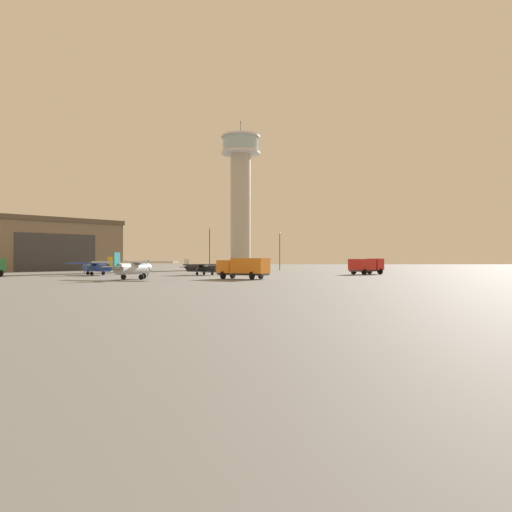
{
  "coord_description": "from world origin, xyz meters",
  "views": [
    {
      "loc": [
        3.3,
        -62.28,
        2.38
      ],
      "look_at": [
        4.76,
        21.04,
        3.09
      ],
      "focal_mm": 33.06,
      "sensor_mm": 36.0,
      "label": 1
    }
  ],
  "objects_px": {
    "airplane_blue": "(97,267)",
    "airplane_silver": "(133,267)",
    "truck_box_orange": "(244,267)",
    "truck_box_red": "(366,265)",
    "control_tower": "(241,189)",
    "airplane_black": "(201,268)",
    "light_post_west": "(210,245)",
    "car_blue": "(254,268)",
    "car_yellow": "(217,268)",
    "light_post_north": "(280,248)"
  },
  "relations": [
    {
      "from": "airplane_silver",
      "to": "light_post_west",
      "type": "bearing_deg",
      "value": 10.63
    },
    {
      "from": "airplane_blue",
      "to": "car_blue",
      "type": "relative_size",
      "value": 1.77
    },
    {
      "from": "airplane_black",
      "to": "truck_box_orange",
      "type": "distance_m",
      "value": 17.22
    },
    {
      "from": "airplane_black",
      "to": "truck_box_red",
      "type": "distance_m",
      "value": 27.08
    },
    {
      "from": "truck_box_red",
      "to": "airplane_blue",
      "type": "bearing_deg",
      "value": 150.38
    },
    {
      "from": "airplane_blue",
      "to": "truck_box_orange",
      "type": "bearing_deg",
      "value": -177.74
    },
    {
      "from": "airplane_silver",
      "to": "car_yellow",
      "type": "bearing_deg",
      "value": 3.35
    },
    {
      "from": "truck_box_orange",
      "to": "truck_box_red",
      "type": "height_order",
      "value": "truck_box_red"
    },
    {
      "from": "airplane_blue",
      "to": "airplane_silver",
      "type": "bearing_deg",
      "value": 156.18
    },
    {
      "from": "airplane_black",
      "to": "truck_box_orange",
      "type": "xyz_separation_m",
      "value": [
        6.9,
        -15.77,
        0.32
      ]
    },
    {
      "from": "airplane_black",
      "to": "light_post_west",
      "type": "bearing_deg",
      "value": 121.92
    },
    {
      "from": "airplane_blue",
      "to": "airplane_silver",
      "type": "distance_m",
      "value": 19.56
    },
    {
      "from": "truck_box_orange",
      "to": "airplane_black",
      "type": "bearing_deg",
      "value": -37.26
    },
    {
      "from": "car_yellow",
      "to": "light_post_west",
      "type": "xyz_separation_m",
      "value": [
        -2.89,
        17.5,
        5.11
      ]
    },
    {
      "from": "airplane_blue",
      "to": "light_post_west",
      "type": "xyz_separation_m",
      "value": [
        14.77,
        35.55,
        4.51
      ]
    },
    {
      "from": "truck_box_red",
      "to": "light_post_west",
      "type": "bearing_deg",
      "value": 97.66
    },
    {
      "from": "truck_box_orange",
      "to": "light_post_north",
      "type": "distance_m",
      "value": 52.68
    },
    {
      "from": "truck_box_red",
      "to": "light_post_west",
      "type": "xyz_separation_m",
      "value": [
        -28.48,
        32.69,
        4.33
      ]
    },
    {
      "from": "light_post_west",
      "to": "car_yellow",
      "type": "bearing_deg",
      "value": -80.63
    },
    {
      "from": "truck_box_orange",
      "to": "car_blue",
      "type": "distance_m",
      "value": 33.51
    },
    {
      "from": "airplane_black",
      "to": "truck_box_red",
      "type": "height_order",
      "value": "truck_box_red"
    },
    {
      "from": "airplane_black",
      "to": "light_post_west",
      "type": "distance_m",
      "value": 35.84
    },
    {
      "from": "control_tower",
      "to": "airplane_silver",
      "type": "bearing_deg",
      "value": -100.26
    },
    {
      "from": "control_tower",
      "to": "truck_box_red",
      "type": "xyz_separation_m",
      "value": [
        21.45,
        -46.88,
        -19.76
      ]
    },
    {
      "from": "airplane_silver",
      "to": "truck_box_red",
      "type": "relative_size",
      "value": 1.74
    },
    {
      "from": "control_tower",
      "to": "airplane_black",
      "type": "xyz_separation_m",
      "value": [
        -5.48,
        -49.7,
        -20.09
      ]
    },
    {
      "from": "car_yellow",
      "to": "airplane_black",
      "type": "bearing_deg",
      "value": 67.16
    },
    {
      "from": "control_tower",
      "to": "airplane_black",
      "type": "distance_m",
      "value": 53.89
    },
    {
      "from": "car_blue",
      "to": "light_post_west",
      "type": "distance_m",
      "value": 21.14
    },
    {
      "from": "airplane_blue",
      "to": "truck_box_red",
      "type": "xyz_separation_m",
      "value": [
        43.25,
        2.86,
        0.17
      ]
    },
    {
      "from": "control_tower",
      "to": "light_post_west",
      "type": "distance_m",
      "value": 22.11
    },
    {
      "from": "airplane_blue",
      "to": "car_blue",
      "type": "xyz_separation_m",
      "value": [
        24.92,
        17.73,
        -0.6
      ]
    },
    {
      "from": "airplane_silver",
      "to": "truck_box_red",
      "type": "height_order",
      "value": "airplane_silver"
    },
    {
      "from": "car_blue",
      "to": "car_yellow",
      "type": "xyz_separation_m",
      "value": [
        -7.27,
        0.31,
        -0.0
      ]
    },
    {
      "from": "airplane_blue",
      "to": "light_post_north",
      "type": "bearing_deg",
      "value": -94.39
    },
    {
      "from": "truck_box_orange",
      "to": "light_post_north",
      "type": "bearing_deg",
      "value": -69.65
    },
    {
      "from": "airplane_black",
      "to": "light_post_north",
      "type": "xyz_separation_m",
      "value": [
        14.91,
        36.16,
        4.12
      ]
    },
    {
      "from": "airplane_black",
      "to": "car_blue",
      "type": "xyz_separation_m",
      "value": [
        8.61,
        17.69,
        -0.44
      ]
    },
    {
      "from": "airplane_black",
      "to": "airplane_silver",
      "type": "bearing_deg",
      "value": -81.76
    },
    {
      "from": "truck_box_orange",
      "to": "light_post_west",
      "type": "xyz_separation_m",
      "value": [
        -8.45,
        51.28,
        4.34
      ]
    },
    {
      "from": "truck_box_orange",
      "to": "truck_box_red",
      "type": "xyz_separation_m",
      "value": [
        20.03,
        18.59,
        0.01
      ]
    },
    {
      "from": "airplane_black",
      "to": "airplane_blue",
      "type": "bearing_deg",
      "value": -150.42
    },
    {
      "from": "airplane_black",
      "to": "car_yellow",
      "type": "distance_m",
      "value": 18.05
    },
    {
      "from": "car_yellow",
      "to": "light_post_west",
      "type": "height_order",
      "value": "light_post_west"
    },
    {
      "from": "control_tower",
      "to": "truck_box_red",
      "type": "height_order",
      "value": "control_tower"
    },
    {
      "from": "control_tower",
      "to": "car_blue",
      "type": "height_order",
      "value": "control_tower"
    },
    {
      "from": "light_post_north",
      "to": "truck_box_orange",
      "type": "bearing_deg",
      "value": -98.77
    },
    {
      "from": "airplane_black",
      "to": "car_yellow",
      "type": "relative_size",
      "value": 1.85
    },
    {
      "from": "car_yellow",
      "to": "car_blue",
      "type": "bearing_deg",
      "value": 158.94
    },
    {
      "from": "truck_box_orange",
      "to": "car_yellow",
      "type": "height_order",
      "value": "truck_box_orange"
    }
  ]
}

